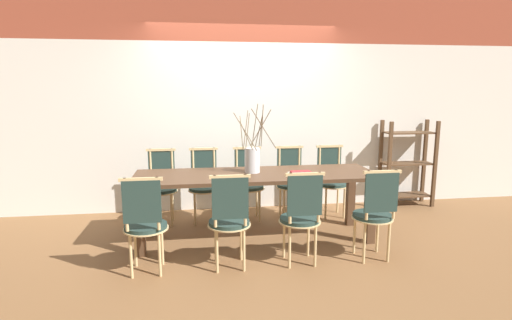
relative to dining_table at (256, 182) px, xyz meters
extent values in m
plane|color=brown|center=(0.00, 0.00, -0.65)|extent=(16.00, 16.00, 0.00)
cube|color=silver|center=(0.00, 1.24, 0.49)|extent=(12.00, 0.06, 2.27)
cube|color=brown|center=(0.00, 1.24, 2.09)|extent=(12.00, 0.06, 0.93)
cube|color=#4C3321|center=(0.00, 0.00, 0.08)|extent=(2.64, 0.80, 0.04)
cube|color=#4C3321|center=(-1.22, -0.30, -0.29)|extent=(0.09, 0.09, 0.71)
cube|color=#4C3321|center=(1.22, -0.30, -0.29)|extent=(0.09, 0.09, 0.71)
cube|color=#4C3321|center=(-1.22, 0.30, -0.29)|extent=(0.09, 0.09, 0.71)
cube|color=#4C3321|center=(1.22, 0.30, -0.29)|extent=(0.09, 0.09, 0.71)
cylinder|color=#233833|center=(-1.11, -0.67, -0.21)|extent=(0.38, 0.38, 0.04)
cylinder|color=tan|center=(-1.11, -0.67, -0.24)|extent=(0.41, 0.41, 0.01)
cylinder|color=tan|center=(-1.23, -0.54, -0.44)|extent=(0.03, 0.03, 0.42)
cylinder|color=tan|center=(-0.98, -0.54, -0.44)|extent=(0.03, 0.03, 0.42)
cylinder|color=tan|center=(-1.23, -0.79, -0.44)|extent=(0.03, 0.03, 0.42)
cylinder|color=tan|center=(-0.98, -0.79, -0.44)|extent=(0.03, 0.03, 0.42)
cylinder|color=tan|center=(-1.24, -0.83, 0.04)|extent=(0.03, 0.03, 0.47)
cylinder|color=tan|center=(-0.97, -0.83, 0.04)|extent=(0.03, 0.03, 0.47)
cube|color=#233833|center=(-1.11, -0.83, 0.06)|extent=(0.32, 0.02, 0.38)
cube|color=tan|center=(-1.11, -0.83, 0.26)|extent=(0.36, 0.03, 0.03)
cylinder|color=#233833|center=(-0.35, -0.67, -0.21)|extent=(0.38, 0.38, 0.04)
cylinder|color=tan|center=(-0.35, -0.67, -0.24)|extent=(0.41, 0.41, 0.01)
cylinder|color=tan|center=(-0.47, -0.54, -0.44)|extent=(0.03, 0.03, 0.42)
cylinder|color=tan|center=(-0.22, -0.54, -0.44)|extent=(0.03, 0.03, 0.42)
cylinder|color=tan|center=(-0.47, -0.79, -0.44)|extent=(0.03, 0.03, 0.42)
cylinder|color=tan|center=(-0.22, -0.79, -0.44)|extent=(0.03, 0.03, 0.42)
cylinder|color=tan|center=(-0.48, -0.83, 0.04)|extent=(0.03, 0.03, 0.47)
cylinder|color=tan|center=(-0.21, -0.83, 0.04)|extent=(0.03, 0.03, 0.47)
cube|color=#233833|center=(-0.35, -0.83, 0.06)|extent=(0.32, 0.02, 0.38)
cube|color=tan|center=(-0.35, -0.83, 0.26)|extent=(0.36, 0.03, 0.03)
cylinder|color=#233833|center=(0.33, -0.67, -0.21)|extent=(0.38, 0.38, 0.04)
cylinder|color=tan|center=(0.33, -0.67, -0.24)|extent=(0.41, 0.41, 0.01)
cylinder|color=tan|center=(0.20, -0.54, -0.44)|extent=(0.03, 0.03, 0.42)
cylinder|color=tan|center=(0.45, -0.54, -0.44)|extent=(0.03, 0.03, 0.42)
cylinder|color=tan|center=(0.20, -0.79, -0.44)|extent=(0.03, 0.03, 0.42)
cylinder|color=tan|center=(0.45, -0.79, -0.44)|extent=(0.03, 0.03, 0.42)
cylinder|color=tan|center=(0.20, -0.83, 0.04)|extent=(0.03, 0.03, 0.47)
cylinder|color=tan|center=(0.46, -0.83, 0.04)|extent=(0.03, 0.03, 0.47)
cube|color=#233833|center=(0.33, -0.83, 0.06)|extent=(0.32, 0.02, 0.38)
cube|color=tan|center=(0.33, -0.83, 0.26)|extent=(0.36, 0.03, 0.03)
cylinder|color=#233833|center=(1.06, -0.67, -0.21)|extent=(0.38, 0.38, 0.04)
cylinder|color=tan|center=(1.06, -0.67, -0.24)|extent=(0.41, 0.41, 0.01)
cylinder|color=tan|center=(0.94, -0.54, -0.44)|extent=(0.03, 0.03, 0.42)
cylinder|color=tan|center=(1.19, -0.54, -0.44)|extent=(0.03, 0.03, 0.42)
cylinder|color=tan|center=(0.94, -0.79, -0.44)|extent=(0.03, 0.03, 0.42)
cylinder|color=tan|center=(1.19, -0.79, -0.44)|extent=(0.03, 0.03, 0.42)
cylinder|color=tan|center=(0.93, -0.83, 0.04)|extent=(0.03, 0.03, 0.47)
cylinder|color=tan|center=(1.20, -0.83, 0.04)|extent=(0.03, 0.03, 0.47)
cube|color=#233833|center=(1.06, -0.83, 0.06)|extent=(0.32, 0.02, 0.38)
cube|color=tan|center=(1.06, -0.83, 0.26)|extent=(0.36, 0.03, 0.03)
cylinder|color=#233833|center=(-1.09, 0.67, -0.21)|extent=(0.38, 0.38, 0.04)
cylinder|color=tan|center=(-1.09, 0.67, -0.24)|extent=(0.41, 0.41, 0.01)
cylinder|color=tan|center=(-0.96, 0.54, -0.44)|extent=(0.03, 0.03, 0.42)
cylinder|color=tan|center=(-1.21, 0.54, -0.44)|extent=(0.03, 0.03, 0.42)
cylinder|color=tan|center=(-0.96, 0.79, -0.44)|extent=(0.03, 0.03, 0.42)
cylinder|color=tan|center=(-1.21, 0.79, -0.44)|extent=(0.03, 0.03, 0.42)
cylinder|color=tan|center=(-0.96, 0.83, 0.04)|extent=(0.03, 0.03, 0.47)
cylinder|color=tan|center=(-1.22, 0.83, 0.04)|extent=(0.03, 0.03, 0.47)
cube|color=#233833|center=(-1.09, 0.83, 0.06)|extent=(0.32, 0.02, 0.38)
cube|color=tan|center=(-1.09, 0.83, 0.26)|extent=(0.36, 0.03, 0.03)
cylinder|color=#233833|center=(-0.56, 0.67, -0.21)|extent=(0.38, 0.38, 0.04)
cylinder|color=tan|center=(-0.56, 0.67, -0.24)|extent=(0.41, 0.41, 0.01)
cylinder|color=tan|center=(-0.44, 0.54, -0.44)|extent=(0.03, 0.03, 0.42)
cylinder|color=tan|center=(-0.68, 0.54, -0.44)|extent=(0.03, 0.03, 0.42)
cylinder|color=tan|center=(-0.44, 0.79, -0.44)|extent=(0.03, 0.03, 0.42)
cylinder|color=tan|center=(-0.68, 0.79, -0.44)|extent=(0.03, 0.03, 0.42)
cylinder|color=tan|center=(-0.43, 0.83, 0.04)|extent=(0.03, 0.03, 0.47)
cylinder|color=tan|center=(-0.69, 0.83, 0.04)|extent=(0.03, 0.03, 0.47)
cube|color=#233833|center=(-0.56, 0.83, 0.06)|extent=(0.32, 0.02, 0.38)
cube|color=tan|center=(-0.56, 0.83, 0.26)|extent=(0.36, 0.03, 0.03)
cylinder|color=#233833|center=(0.00, 0.67, -0.21)|extent=(0.38, 0.38, 0.04)
cylinder|color=tan|center=(0.00, 0.67, -0.24)|extent=(0.41, 0.41, 0.01)
cylinder|color=tan|center=(0.12, 0.54, -0.44)|extent=(0.03, 0.03, 0.42)
cylinder|color=tan|center=(-0.13, 0.54, -0.44)|extent=(0.03, 0.03, 0.42)
cylinder|color=tan|center=(0.12, 0.79, -0.44)|extent=(0.03, 0.03, 0.42)
cylinder|color=tan|center=(-0.13, 0.79, -0.44)|extent=(0.03, 0.03, 0.42)
cylinder|color=tan|center=(0.13, 0.83, 0.04)|extent=(0.03, 0.03, 0.47)
cylinder|color=tan|center=(-0.13, 0.83, 0.04)|extent=(0.03, 0.03, 0.47)
cube|color=#233833|center=(0.00, 0.83, 0.06)|extent=(0.32, 0.02, 0.38)
cube|color=tan|center=(0.00, 0.83, 0.26)|extent=(0.36, 0.03, 0.03)
cylinder|color=#233833|center=(0.56, 0.67, -0.21)|extent=(0.38, 0.38, 0.04)
cylinder|color=tan|center=(0.56, 0.67, -0.24)|extent=(0.41, 0.41, 0.01)
cylinder|color=tan|center=(0.69, 0.54, -0.44)|extent=(0.03, 0.03, 0.42)
cylinder|color=tan|center=(0.44, 0.54, -0.44)|extent=(0.03, 0.03, 0.42)
cylinder|color=tan|center=(0.69, 0.79, -0.44)|extent=(0.03, 0.03, 0.42)
cylinder|color=tan|center=(0.44, 0.79, -0.44)|extent=(0.03, 0.03, 0.42)
cylinder|color=tan|center=(0.69, 0.83, 0.04)|extent=(0.03, 0.03, 0.47)
cylinder|color=tan|center=(0.43, 0.83, 0.04)|extent=(0.03, 0.03, 0.47)
cube|color=#233833|center=(0.56, 0.83, 0.06)|extent=(0.32, 0.02, 0.38)
cube|color=tan|center=(0.56, 0.83, 0.26)|extent=(0.36, 0.03, 0.03)
cylinder|color=#233833|center=(1.11, 0.67, -0.21)|extent=(0.38, 0.38, 0.04)
cylinder|color=tan|center=(1.11, 0.67, -0.24)|extent=(0.41, 0.41, 0.01)
cylinder|color=tan|center=(1.23, 0.54, -0.44)|extent=(0.03, 0.03, 0.42)
cylinder|color=tan|center=(0.98, 0.54, -0.44)|extent=(0.03, 0.03, 0.42)
cylinder|color=tan|center=(1.23, 0.79, -0.44)|extent=(0.03, 0.03, 0.42)
cylinder|color=tan|center=(0.98, 0.79, -0.44)|extent=(0.03, 0.03, 0.42)
cylinder|color=tan|center=(1.24, 0.83, 0.04)|extent=(0.03, 0.03, 0.47)
cylinder|color=tan|center=(0.98, 0.83, 0.04)|extent=(0.03, 0.03, 0.47)
cube|color=#233833|center=(1.11, 0.83, 0.06)|extent=(0.32, 0.02, 0.38)
cube|color=tan|center=(1.11, 0.83, 0.26)|extent=(0.36, 0.03, 0.03)
cylinder|color=silver|center=(-0.03, 0.07, 0.24)|extent=(0.17, 0.17, 0.27)
cylinder|color=brown|center=(0.06, 0.07, 0.55)|extent=(0.02, 0.20, 0.36)
cylinder|color=brown|center=(0.00, 0.09, 0.61)|extent=(0.07, 0.07, 0.48)
cylinder|color=brown|center=(-0.15, 0.06, 0.55)|extent=(0.01, 0.24, 0.35)
cylinder|color=brown|center=(0.08, 0.06, 0.61)|extent=(0.02, 0.22, 0.48)
cylinder|color=brown|center=(-0.11, 0.00, 0.52)|extent=(0.13, 0.16, 0.30)
cylinder|color=brown|center=(0.08, 0.16, 0.58)|extent=(0.20, 0.23, 0.42)
cylinder|color=brown|center=(-0.08, 0.09, 0.56)|extent=(0.06, 0.11, 0.38)
cylinder|color=brown|center=(0.05, 0.09, 0.56)|extent=(0.07, 0.17, 0.37)
cylinder|color=brown|center=(-0.12, -0.05, 0.57)|extent=(0.24, 0.19, 0.39)
cylinder|color=brown|center=(-0.10, 0.10, 0.58)|extent=(0.07, 0.15, 0.41)
cylinder|color=brown|center=(0.07, -0.08, 0.59)|extent=(0.31, 0.22, 0.45)
cube|color=beige|center=(0.47, -0.11, 0.11)|extent=(0.26, 0.21, 0.01)
cube|color=maroon|center=(0.48, -0.12, 0.12)|extent=(0.22, 0.16, 0.02)
cube|color=#513823|center=(1.98, 0.87, -0.04)|extent=(0.04, 0.04, 1.22)
cube|color=#513823|center=(2.67, 0.87, -0.04)|extent=(0.04, 0.04, 1.22)
cube|color=#513823|center=(1.98, 1.15, -0.04)|extent=(0.04, 0.04, 1.22)
cube|color=#513823|center=(2.67, 1.15, -0.04)|extent=(0.04, 0.04, 1.22)
cube|color=#513823|center=(2.33, 1.01, -0.50)|extent=(0.69, 0.28, 0.02)
cube|color=#513823|center=(2.33, 1.01, -0.04)|extent=(0.69, 0.28, 0.02)
cube|color=#513823|center=(2.33, 1.01, 0.40)|extent=(0.69, 0.28, 0.02)
camera|label=1|loc=(-0.60, -4.23, 1.02)|focal=28.00mm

